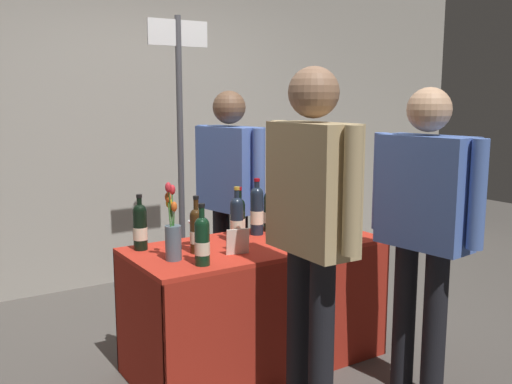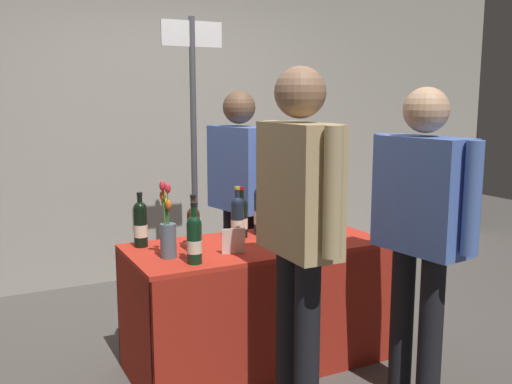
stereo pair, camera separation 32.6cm
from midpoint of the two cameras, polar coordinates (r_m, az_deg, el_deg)
ground_plane at (r=3.58m, az=-2.72°, el=-16.56°), size 12.00×12.00×0.00m
back_partition at (r=5.04m, az=-14.31°, el=7.66°), size 7.70×0.12×2.88m
tasting_table at (r=3.39m, az=-2.79°, el=-8.90°), size 1.47×0.68×0.73m
featured_wine_bottle at (r=3.25m, az=-14.29°, el=-3.34°), size 0.08×0.08×0.31m
display_bottle_0 at (r=3.43m, az=-4.40°, el=-2.54°), size 0.07×0.07×0.31m
display_bottle_1 at (r=3.59m, az=-1.24°, el=-1.89°), size 0.08×0.08×0.30m
display_bottle_2 at (r=3.55m, az=2.74°, el=-2.02°), size 0.08×0.08×0.31m
display_bottle_3 at (r=3.12m, az=-8.92°, el=-3.77°), size 0.07×0.07×0.31m
display_bottle_4 at (r=2.90m, az=-8.60°, el=-4.78°), size 0.08×0.08×0.31m
display_bottle_5 at (r=3.50m, az=-2.58°, el=-1.82°), size 0.08×0.08×0.35m
display_bottle_6 at (r=3.32m, az=-4.73°, el=-2.72°), size 0.08×0.08×0.33m
display_bottle_7 at (r=3.56m, az=0.44°, el=-1.91°), size 0.07×0.07×0.32m
wine_glass_near_vendor at (r=3.26m, az=-8.97°, el=-3.55°), size 0.08×0.08×0.15m
wine_glass_mid at (r=3.46m, az=-0.32°, el=-2.73°), size 0.08×0.08×0.14m
wine_glass_near_taster at (r=3.70m, az=4.09°, el=-2.19°), size 0.07×0.07×0.12m
flower_vase at (r=3.01m, az=-11.37°, el=-4.20°), size 0.09×0.08×0.41m
brochure_stand at (r=3.08m, az=-4.87°, el=-4.97°), size 0.13×0.05×0.14m
vendor_presenter at (r=3.91m, az=-5.01°, el=0.63°), size 0.30×0.63×1.61m
taster_foreground_right at (r=2.66m, az=2.08°, el=-2.11°), size 0.23×0.64×1.71m
taster_foreground_left at (r=3.00m, az=13.42°, el=-2.20°), size 0.27×0.64×1.62m
booth_signpost at (r=4.15m, az=-9.79°, el=5.38°), size 0.45×0.04×2.12m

